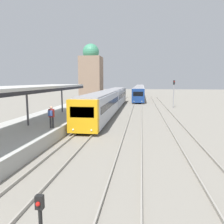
{
  "coord_description": "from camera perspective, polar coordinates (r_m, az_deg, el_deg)",
  "views": [
    {
      "loc": [
        4.64,
        -0.6,
        4.45
      ],
      "look_at": [
        2.0,
        18.95,
        1.64
      ],
      "focal_mm": 35.0,
      "sensor_mm": 36.0,
      "label": 1
    }
  ],
  "objects": [
    {
      "name": "platform_canopy",
      "position": [
        18.47,
        -21.38,
        5.92
      ],
      "size": [
        4.0,
        19.2,
        3.13
      ],
      "color": "beige",
      "rests_on": "station_platform"
    },
    {
      "name": "person_on_platform",
      "position": [
        16.96,
        -15.57,
        -0.84
      ],
      "size": [
        0.4,
        0.4,
        1.66
      ],
      "color": "#2D2D33",
      "rests_on": "station_platform"
    },
    {
      "name": "train_near",
      "position": [
        32.41,
        -0.56,
        3.28
      ],
      "size": [
        2.54,
        30.76,
        3.09
      ],
      "color": "gold",
      "rests_on": "ground_plane"
    },
    {
      "name": "train_far",
      "position": [
        64.13,
        7.15,
        5.61
      ],
      "size": [
        2.47,
        43.97,
        3.06
      ],
      "color": "navy",
      "rests_on": "ground_plane"
    },
    {
      "name": "signal_post_near",
      "position": [
        6.39,
        -18.23,
        -24.82
      ],
      "size": [
        0.2,
        0.21,
        1.63
      ],
      "color": "black",
      "rests_on": "ground_plane"
    },
    {
      "name": "signal_mast_far",
      "position": [
        37.6,
        15.83,
        5.45
      ],
      "size": [
        0.28,
        0.29,
        4.56
      ],
      "color": "gray",
      "rests_on": "ground_plane"
    },
    {
      "name": "distant_domed_building",
      "position": [
        51.58,
        -5.45,
        9.89
      ],
      "size": [
        4.85,
        4.85,
        12.86
      ],
      "color": "#89705B",
      "rests_on": "ground_plane"
    }
  ]
}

